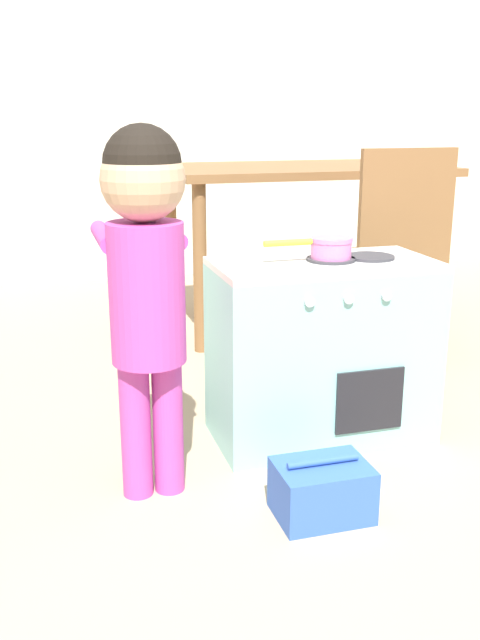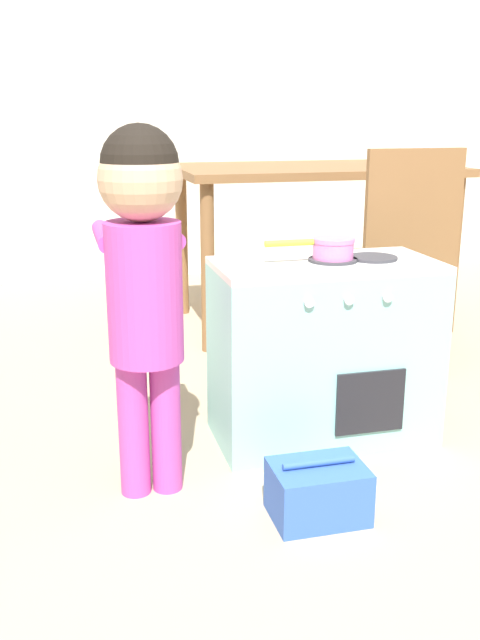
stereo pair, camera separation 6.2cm
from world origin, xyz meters
TOP-DOWN VIEW (x-y plane):
  - wall_back at (0.00, 3.26)m, footprint 10.00×0.06m
  - play_kitchen at (-0.02, 0.87)m, footprint 0.64×0.35m
  - toy_pot at (-0.01, 0.87)m, footprint 0.26×0.12m
  - child_figure at (-0.57, 0.68)m, footprint 0.21×0.37m
  - toy_basket at (-0.19, 0.44)m, footprint 0.23×0.17m
  - dining_table at (0.37, 2.07)m, footprint 1.23×0.73m
  - dining_chair_near at (0.44, 1.35)m, footprint 0.36×0.36m

SIDE VIEW (x-z plane):
  - toy_basket at x=-0.19m, z-range -0.01..0.15m
  - play_kitchen at x=-0.02m, z-range 0.00..0.55m
  - dining_chair_near at x=0.44m, z-range 0.03..0.88m
  - toy_pot at x=-0.01m, z-range 0.56..0.62m
  - child_figure at x=-0.57m, z-range 0.15..1.09m
  - dining_table at x=0.37m, z-range 0.27..1.00m
  - wall_back at x=0.00m, z-range 0.00..2.60m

